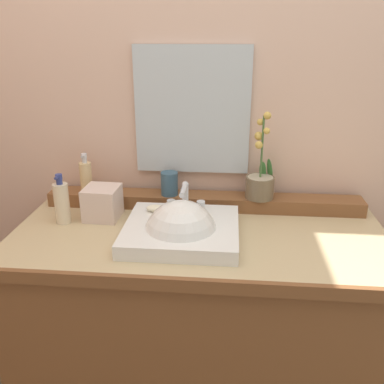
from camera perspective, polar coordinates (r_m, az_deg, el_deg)
wall_back at (r=1.80m, az=2.06°, el=15.23°), size 3.08×0.20×2.76m
vanity_cabinet at (r=1.78m, az=0.82°, el=-18.16°), size 1.37×0.62×0.87m
back_ledge at (r=1.75m, az=1.52°, el=-1.23°), size 1.29×0.11×0.06m
sink_basin at (r=1.50m, az=-1.47°, el=-5.74°), size 0.40×0.37×0.28m
soap_bar at (r=1.60m, az=-4.94°, el=-2.21°), size 0.07×0.04×0.02m
potted_plant at (r=1.71m, az=9.18°, el=1.48°), size 0.12×0.11×0.35m
soap_dispenser at (r=1.80m, az=-14.11°, el=2.04°), size 0.05×0.05×0.17m
tumbler_cup at (r=1.73m, az=-3.07°, el=1.15°), size 0.07×0.07×0.10m
lotion_bottle at (r=1.67m, az=-17.16°, el=-1.33°), size 0.06×0.06×0.19m
tissue_box at (r=1.68m, az=-11.99°, el=-1.43°), size 0.14×0.14×0.13m
mirror at (r=1.71m, az=0.04°, el=10.87°), size 0.46×0.02×0.50m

